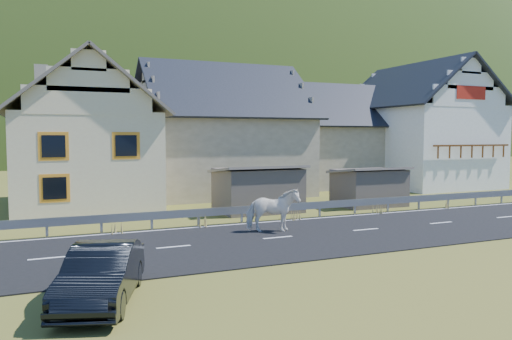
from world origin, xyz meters
name	(u,v)px	position (x,y,z in m)	size (l,w,h in m)	color
ground	(366,231)	(0.00, 0.00, 0.00)	(160.00, 160.00, 0.00)	#434F1A
road	(366,230)	(0.00, 0.00, 0.02)	(60.00, 7.00, 0.04)	black
lane_markings	(366,230)	(0.00, 0.00, 0.04)	(60.00, 6.60, 0.01)	silver
guardrail	(320,205)	(0.00, 3.68, 0.56)	(28.10, 0.09, 0.75)	#93969B
shed_left	(258,190)	(-2.00, 6.50, 1.10)	(4.30, 3.30, 2.40)	#63564C
shed_right	(369,188)	(4.50, 6.00, 1.00)	(3.80, 2.90, 2.20)	#63564C
house_cream	(83,127)	(-10.00, 12.00, 4.36)	(7.80, 9.80, 8.30)	beige
house_stone_a	(221,124)	(-1.00, 15.00, 4.63)	(10.80, 9.80, 8.90)	#AEA389
house_stone_b	(333,131)	(9.00, 17.00, 4.24)	(9.80, 8.80, 8.10)	#AEA389
house_white	(419,120)	(15.00, 14.00, 5.06)	(8.80, 10.80, 9.70)	white
mountain	(92,198)	(5.00, 180.00, -20.00)	(440.00, 280.00, 260.00)	black
horse	(273,210)	(-3.71, 1.07, 0.91)	(2.07, 0.94, 1.75)	white
car	(102,274)	(-10.90, -4.86, 0.67)	(1.42, 4.07, 1.34)	black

